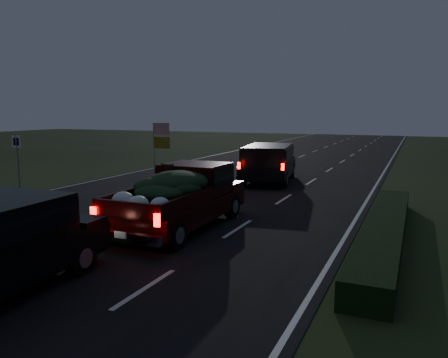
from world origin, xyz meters
The scene contains 6 objects.
ground centered at (0.00, 0.00, 0.00)m, with size 120.00×120.00×0.00m, color black.
road_asphalt centered at (0.00, 0.00, 0.01)m, with size 14.00×120.00×0.02m, color black.
hedge_row centered at (7.80, 3.00, 0.30)m, with size 1.00×10.00×0.60m, color black.
route_sign centered at (-8.50, 5.00, 1.66)m, with size 0.55×0.08×2.50m.
pickup_truck centered at (1.93, 1.95, 1.08)m, with size 2.16×5.53×2.89m.
lead_suv centered at (1.59, 11.56, 1.16)m, with size 3.12×5.66×1.54m.
Camera 1 is at (8.49, -9.55, 3.58)m, focal length 35.00 mm.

